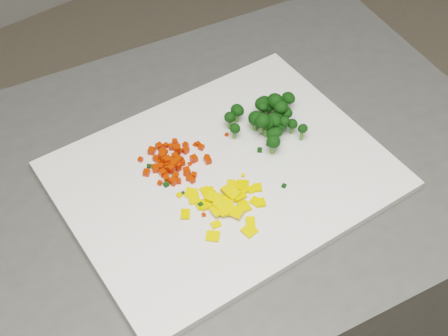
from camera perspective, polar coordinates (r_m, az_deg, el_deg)
counter_block at (r=1.36m, az=-0.84°, el=-12.44°), size 1.05×0.82×0.90m
cutting_board at (r=0.96m, az=0.00°, el=-0.64°), size 0.50×0.40×0.01m
carrot_pile at (r=0.96m, az=-4.61°, el=1.04°), size 0.11×0.11×0.03m
pepper_pile at (r=0.91m, az=-0.07°, el=-3.16°), size 0.12×0.12×0.02m
broccoli_pile at (r=1.00m, az=4.15°, el=4.80°), size 0.13×0.13×0.06m
carrot_cube_0 at (r=0.96m, az=-4.22°, el=0.14°), size 0.01×0.01×0.01m
carrot_cube_1 at (r=0.96m, az=-6.26°, el=-0.08°), size 0.01×0.01×0.01m
carrot_cube_2 at (r=1.00m, az=-4.52°, el=2.42°), size 0.01×0.01×0.01m
carrot_cube_3 at (r=0.99m, az=-5.66°, el=1.54°), size 0.01×0.01×0.01m
carrot_cube_4 at (r=0.97m, az=-6.40°, el=0.08°), size 0.01×0.01×0.01m
carrot_cube_5 at (r=0.96m, az=-5.07°, el=-0.02°), size 0.01×0.01×0.01m
carrot_cube_6 at (r=0.97m, az=-4.45°, el=0.38°), size 0.01×0.01×0.01m
carrot_cube_7 at (r=0.97m, az=-5.65°, el=1.17°), size 0.01×0.01×0.01m
carrot_cube_8 at (r=0.96m, az=-5.20°, el=0.35°), size 0.01×0.01×0.01m
carrot_cube_9 at (r=0.97m, az=-1.58°, el=0.94°), size 0.01×0.01×0.01m
carrot_cube_10 at (r=0.95m, az=-4.84°, el=-0.02°), size 0.01×0.01×0.01m
carrot_cube_11 at (r=1.00m, az=-4.48°, el=2.35°), size 0.01×0.01×0.01m
carrot_cube_12 at (r=0.96m, az=-4.21°, el=-0.05°), size 0.01×0.01×0.01m
carrot_cube_13 at (r=0.96m, az=-4.66°, el=0.57°), size 0.01×0.01×0.01m
carrot_cube_14 at (r=0.98m, az=-4.21°, el=1.36°), size 0.01×0.01×0.01m
carrot_cube_15 at (r=0.96m, az=-4.22°, el=0.76°), size 0.01×0.01×0.01m
carrot_cube_16 at (r=0.95m, az=-4.44°, el=-0.72°), size 0.01×0.01×0.01m
carrot_cube_17 at (r=0.99m, az=-2.09°, el=1.91°), size 0.01×0.01×0.01m
carrot_cube_18 at (r=0.99m, az=-3.44°, el=1.72°), size 0.01×0.01×0.01m
carrot_cube_19 at (r=0.96m, az=-3.45°, el=-0.24°), size 0.01×0.01×0.01m
carrot_cube_20 at (r=0.99m, az=-6.62°, el=1.57°), size 0.01×0.01×0.01m
carrot_cube_21 at (r=0.98m, az=-6.22°, el=0.85°), size 0.01×0.01×0.01m
carrot_cube_22 at (r=0.97m, az=-3.91°, el=0.55°), size 0.01×0.01×0.01m
carrot_cube_23 at (r=0.95m, az=-4.17°, el=-1.21°), size 0.01×0.01×0.01m
carrot_cube_24 at (r=0.97m, az=-1.47°, el=0.68°), size 0.01×0.01×0.01m
carrot_cube_25 at (r=1.00m, az=-5.33°, el=2.07°), size 0.01×0.01×0.01m
carrot_cube_26 at (r=0.97m, az=-5.37°, el=0.82°), size 0.01×0.01×0.01m
carrot_cube_27 at (r=0.98m, az=-7.65°, el=0.78°), size 0.01×0.01×0.01m
carrot_cube_28 at (r=0.95m, az=-3.21°, el=-0.95°), size 0.01×0.01×0.01m
carrot_cube_29 at (r=0.97m, az=-5.14°, el=0.45°), size 0.01×0.01×0.01m
carrot_cube_30 at (r=0.96m, az=-5.15°, el=0.72°), size 0.01×0.01×0.01m
carrot_cube_31 at (r=0.96m, az=-4.18°, el=0.23°), size 0.01×0.01×0.01m
carrot_cube_32 at (r=0.96m, az=-5.62°, el=-0.45°), size 0.01×0.01×0.01m
carrot_cube_33 at (r=0.95m, az=-5.89°, el=-1.37°), size 0.01×0.01×0.01m
carrot_cube_34 at (r=0.99m, az=-5.94°, el=1.99°), size 0.01×0.01×0.01m
carrot_cube_35 at (r=0.97m, az=-4.34°, el=0.78°), size 0.01×0.01×0.01m
carrot_cube_36 at (r=0.97m, az=-2.78°, el=0.85°), size 0.01×0.01×0.01m
carrot_cube_37 at (r=0.96m, az=-5.36°, el=-0.58°), size 0.01×0.01×0.01m
carrot_cube_38 at (r=1.00m, az=-2.39°, el=2.20°), size 0.01×0.01×0.01m
carrot_cube_39 at (r=0.96m, az=-4.47°, el=0.61°), size 0.01×0.01×0.01m
carrot_cube_40 at (r=0.95m, az=-5.28°, el=-0.96°), size 0.01×0.01×0.01m
carrot_cube_41 at (r=0.97m, az=-4.07°, el=0.80°), size 0.01×0.01×0.01m
carrot_cube_42 at (r=0.97m, az=-5.75°, el=0.16°), size 0.01×0.01×0.01m
carrot_cube_43 at (r=0.98m, az=-5.42°, el=1.50°), size 0.01×0.01×0.01m
carrot_cube_44 at (r=0.99m, az=-3.56°, el=1.60°), size 0.01×0.01×0.01m
carrot_cube_45 at (r=0.97m, az=-4.30°, el=1.79°), size 0.01×0.01×0.01m
carrot_cube_46 at (r=0.94m, az=-2.92°, el=-1.14°), size 0.01×0.01×0.01m
carrot_cube_47 at (r=0.99m, az=-4.83°, el=1.93°), size 0.01×0.01×0.01m
carrot_cube_48 at (r=0.96m, az=-7.11°, el=-0.42°), size 0.01×0.01×0.01m
carrot_cube_49 at (r=0.97m, az=-5.86°, el=0.10°), size 0.01×0.01×0.01m
carrot_cube_50 at (r=0.99m, az=-4.20°, el=1.73°), size 0.01×0.01×0.01m
carrot_cube_51 at (r=0.94m, az=-4.65°, el=-1.21°), size 0.01×0.01×0.01m
carrot_cube_52 at (r=0.96m, az=-4.58°, el=0.39°), size 0.01×0.01×0.01m
carrot_cube_53 at (r=0.95m, az=-3.39°, el=-0.48°), size 0.01×0.01×0.01m
carrot_cube_54 at (r=0.97m, az=-4.49°, el=1.12°), size 0.01×0.01×0.01m
carrot_cube_55 at (r=0.97m, az=-4.57°, el=0.92°), size 0.01×0.01×0.01m
carrot_cube_56 at (r=0.96m, az=-6.11°, el=-0.05°), size 0.01×0.01×0.01m
carrot_cube_57 at (r=0.97m, az=-5.98°, el=0.58°), size 0.01×0.01×0.01m
carrot_cube_58 at (r=0.99m, az=-3.54°, el=2.12°), size 0.01×0.01×0.01m
carrot_cube_59 at (r=0.95m, az=-2.77°, el=-0.65°), size 0.01×0.01×0.01m
pepper_chunk_0 at (r=0.94m, az=2.77°, el=-1.90°), size 0.02×0.02×0.00m
pepper_chunk_1 at (r=0.91m, az=0.28°, el=-3.70°), size 0.02×0.02×0.01m
pepper_chunk_2 at (r=0.92m, az=2.96°, el=-3.11°), size 0.02×0.02×0.01m
pepper_chunk_3 at (r=0.93m, az=-1.50°, el=-2.10°), size 0.02×0.02×0.01m
pepper_chunk_4 at (r=0.88m, az=-1.03°, el=-6.26°), size 0.03×0.03×0.01m
pepper_chunk_5 at (r=0.94m, az=3.07°, el=-1.80°), size 0.02×0.02×0.01m
pepper_chunk_6 at (r=0.90m, az=-0.61°, el=-3.88°), size 0.02×0.02×0.00m
pepper_chunk_7 at (r=0.90m, az=1.11°, el=-4.05°), size 0.02×0.03×0.01m
pepper_chunk_8 at (r=0.93m, az=0.40°, el=-2.08°), size 0.02×0.02×0.01m
pepper_chunk_9 at (r=0.92m, az=-0.85°, el=-2.70°), size 0.03×0.03×0.01m
pepper_chunk_10 at (r=0.94m, az=0.69°, el=-1.54°), size 0.02×0.02×0.01m
pepper_chunk_11 at (r=0.89m, az=2.35°, el=-5.75°), size 0.02×0.02×0.01m
pepper_chunk_12 at (r=0.91m, az=-3.56°, el=-4.23°), size 0.02×0.02×0.01m
pepper_chunk_13 at (r=0.90m, az=0.30°, el=-3.84°), size 0.02×0.02×0.01m
pepper_chunk_14 at (r=0.90m, az=-0.74°, el=-5.19°), size 0.02×0.01×0.01m
pepper_chunk_15 at (r=0.90m, az=0.03°, el=-3.99°), size 0.02×0.01×0.01m
pepper_chunk_16 at (r=0.91m, az=1.86°, el=-3.54°), size 0.02×0.02×0.01m
pepper_chunk_17 at (r=0.91m, az=-0.35°, el=-3.35°), size 0.02×0.02×0.01m
pepper_chunk_18 at (r=0.90m, az=2.43°, el=-5.04°), size 0.02×0.02×0.01m
pepper_chunk_19 at (r=0.93m, az=-1.68°, el=-2.21°), size 0.02×0.02×0.01m
pepper_chunk_20 at (r=0.93m, az=0.34°, el=-2.00°), size 0.02×0.02×0.01m
pepper_chunk_21 at (r=0.92m, az=0.09°, el=-3.08°), size 0.01×0.02×0.01m
pepper_chunk_22 at (r=0.92m, az=1.45°, el=-2.71°), size 0.02×0.01×0.01m
pepper_chunk_23 at (r=0.92m, az=-1.29°, el=-2.49°), size 0.02×0.02×0.01m
pepper_chunk_24 at (r=0.92m, az=0.92°, el=-2.38°), size 0.02×0.02×0.01m
pepper_chunk_25 at (r=0.94m, az=1.81°, el=-1.53°), size 0.02×0.02×0.01m
pepper_chunk_26 at (r=0.94m, az=0.79°, el=-1.78°), size 0.02×0.02×0.01m
pepper_chunk_27 at (r=0.93m, az=1.85°, el=-2.02°), size 0.01×0.02×0.01m
pepper_chunk_28 at (r=0.92m, az=-2.12°, el=-3.38°), size 0.02×0.02×0.01m
pepper_chunk_29 at (r=0.92m, az=-1.76°, el=-3.38°), size 0.02×0.02×0.01m
pepper_chunk_30 at (r=0.91m, az=0.32°, el=-3.50°), size 0.03×0.03×0.01m
pepper_chunk_31 at (r=0.93m, az=-3.04°, el=-2.31°), size 0.02×0.02×0.01m
pepper_chunk_32 at (r=0.92m, az=3.33°, el=-3.19°), size 0.02×0.02×0.01m
pepper_chunk_33 at (r=0.94m, az=1.39°, el=-1.60°), size 0.02×0.02×0.01m
pepper_chunk_34 at (r=0.93m, az=-2.76°, el=-2.77°), size 0.02×0.03×0.01m
pepper_chunk_35 at (r=0.92m, az=0.52°, el=-2.77°), size 0.02×0.02×0.01m
broccoli_floret_0 at (r=1.00m, az=7.14°, el=3.23°), size 0.02×0.02×0.03m
broccoli_floret_1 at (r=0.99m, az=4.40°, el=2.83°), size 0.03×0.03×0.03m
broccoli_floret_2 at (r=1.02m, az=3.48°, el=5.37°), size 0.02×0.02×0.03m
broccoli_floret_3 at (r=0.98m, az=4.47°, el=2.07°), size 0.03×0.03×0.03m
broccoli_floret_4 at (r=1.04m, az=4.59°, el=5.69°), size 0.04×0.04×0.04m
broccoli_floret_5 at (r=1.01m, az=5.16°, el=5.23°), size 0.03×0.03×0.03m
broccoli_floret_6 at (r=1.00m, az=0.97°, el=3.33°), size 0.02×0.02×0.03m
broccoli_floret_7 at (r=1.04m, az=3.64°, el=5.69°), size 0.03×0.03×0.03m
broccoli_floret_8 at (r=1.01m, az=6.20°, el=3.75°), size 0.02×0.02×0.03m
broccoli_floret_9 at (r=1.01m, az=4.53°, el=4.04°), size 0.03×0.03×0.04m
broccoli_floret_10 at (r=1.05m, az=4.68°, el=5.86°), size 0.04×0.04×0.03m
broccoli_floret_11 at (r=0.99m, az=3.50°, el=4.07°), size 0.04×0.04×0.03m
broccoli_floret_12 at (r=1.02m, az=1.18°, el=4.97°), size 0.03×0.03×0.03m
broccoli_floret_13 at (r=1.02m, az=4.12°, el=4.07°), size 0.03×0.03×0.03m
broccoli_floret_14 at (r=1.04m, az=4.90°, el=5.61°), size 0.02×0.02×0.03m
broccoli_floret_15 at (r=1.02m, az=4.87°, el=4.43°), size 0.02×0.02×0.03m
broccoli_floret_16 at (r=1.05m, az=5.83°, el=6.03°), size 0.03×0.03×0.03m
broccoli_floret_17 at (r=1.01m, az=5.21°, el=3.67°), size 0.03×0.03×0.03m
broccoli_floret_18 at (r=1.01m, az=0.50°, el=4.32°), size 0.03×0.03×0.03m
broccoli_floret_19 at (r=1.01m, az=2.86°, el=4.23°), size 0.03×0.03×0.03m
broccoli_floret_20 at (r=1.03m, az=3.44°, el=5.53°), size 0.04×0.04×0.04m
broccoli_floret_21 at (r=1.02m, az=5.66°, el=4.64°), size 0.03×0.03×0.04m
broccoli_floret_22 at (r=1.00m, az=3.90°, el=3.75°), size 0.03×0.03×0.04m
broccoli_floret_23 at (r=1.04m, az=3.86°, el=5.52°), size 0.03×0.03×0.03m
broccoli_floret_24 at (r=0.99m, az=4.76°, el=2.94°), size 0.02×0.02×0.03m
broccoli_floret_25 at (r=1.00m, az=5.49°, el=4.03°), size 0.02×0.02×0.02m
stray_bit_0 at (r=1.01m, az=0.24°, el=3.07°), size 0.01×0.01×0.00m
stray_bit_1 at (r=0.91m, az=-1.87°, el=-4.30°), size 0.01×0.01×0.00m
stray_bit_2 at (r=0.92m, az=-2.15°, el=-3.41°), size 0.01×0.01×0.01m
stray_bit_3 at (r=1.00m, az=4.16°, el=2.20°), size 0.01×0.01×0.01m
stray_bit_4 at (r=0.94m, az=5.50°, el=-1.62°), size 0.01×0.01×0.00m
stray_bit_5 at (r=0.99m, az=3.28°, el=1.65°), size 0.01×0.01×0.01m
stray_bit_6 at (r=0.97m, az=-6.87°, el=0.17°), size 0.01×0.01×0.00m
stray_bit_7 at (r=0.93m, az=-4.12°, el=-2.49°), size 0.01×0.01×0.01m
stray_bit_8 at (r=1.00m, az=-2.68°, el=2.14°), size 0.01×0.01×0.00m
stray_bit_9 at (r=0.97m, az=-3.16°, el=0.37°), size 0.01×0.01×0.00m
stray_bit_10 at (r=0.93m, az=-3.77°, el=-2.27°), size 0.00×0.00×0.00m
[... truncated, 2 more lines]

